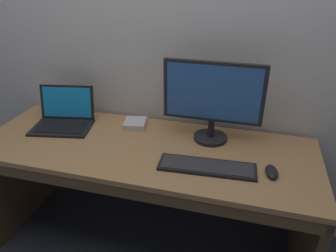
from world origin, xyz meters
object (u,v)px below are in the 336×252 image
(external_monitor, at_px, (213,99))
(external_drive_box, at_px, (135,123))
(laptop_black, at_px, (64,119))
(wired_keyboard, at_px, (207,167))
(computer_mouse, at_px, (272,172))

(external_monitor, xyz_separation_m, external_drive_box, (-0.47, 0.06, -0.23))
(laptop_black, height_order, wired_keyboard, laptop_black)
(laptop_black, relative_size, external_monitor, 0.72)
(computer_mouse, xyz_separation_m, external_drive_box, (-0.80, 0.31, 0.00))
(external_drive_box, bearing_deg, wired_keyboard, -33.79)
(computer_mouse, relative_size, external_drive_box, 0.79)
(wired_keyboard, relative_size, computer_mouse, 4.29)
(external_drive_box, bearing_deg, external_monitor, -6.72)
(wired_keyboard, height_order, computer_mouse, computer_mouse)
(laptop_black, xyz_separation_m, external_monitor, (0.89, 0.06, 0.20))
(laptop_black, height_order, external_monitor, external_monitor)
(external_monitor, height_order, wired_keyboard, external_monitor)
(laptop_black, height_order, computer_mouse, laptop_black)
(wired_keyboard, bearing_deg, external_monitor, 95.77)
(external_monitor, height_order, computer_mouse, external_monitor)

